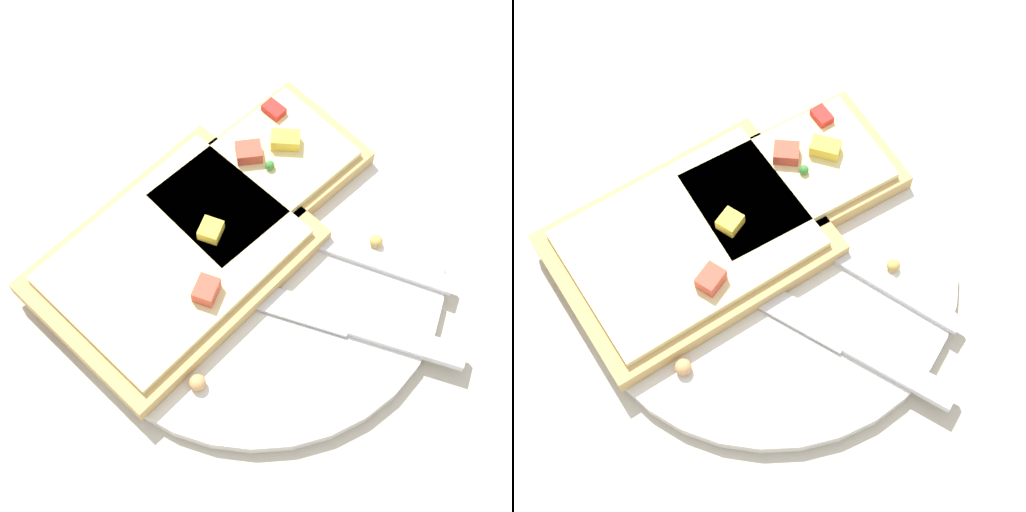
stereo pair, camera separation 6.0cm
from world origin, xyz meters
TOP-DOWN VIEW (x-y plane):
  - ground_plane at (0.00, 0.00)m, footprint 4.00×4.00m
  - plate at (0.00, 0.00)m, footprint 0.27×0.27m
  - fork at (-0.01, 0.04)m, footprint 0.15×0.16m
  - knife at (0.06, 0.04)m, footprint 0.15×0.17m
  - pizza_slice_main at (-0.02, -0.06)m, footprint 0.20×0.22m
  - pizza_slice_corner at (-0.06, 0.02)m, footprint 0.14×0.18m
  - crumb_scatter at (0.03, -0.00)m, footprint 0.09×0.16m

SIDE VIEW (x-z plane):
  - ground_plane at x=0.00m, z-range 0.00..0.00m
  - plate at x=0.00m, z-range 0.00..0.01m
  - fork at x=-0.01m, z-range 0.01..0.02m
  - knife at x=0.06m, z-range 0.01..0.02m
  - crumb_scatter at x=0.03m, z-range 0.01..0.02m
  - pizza_slice_main at x=-0.02m, z-range 0.01..0.04m
  - pizza_slice_corner at x=-0.06m, z-range 0.01..0.04m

